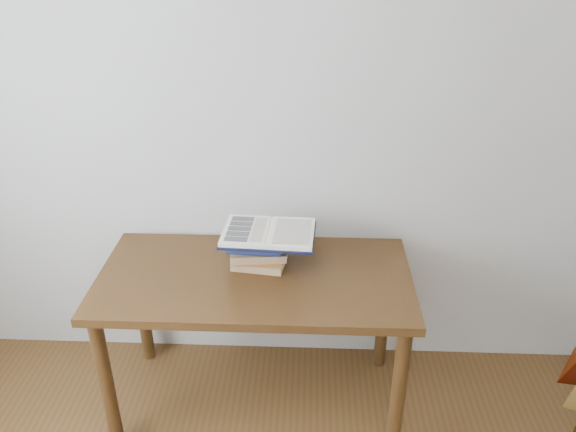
{
  "coord_description": "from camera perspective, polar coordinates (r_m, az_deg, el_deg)",
  "views": [
    {
      "loc": [
        0.22,
        -0.59,
        2.03
      ],
      "look_at": [
        0.13,
        1.42,
        0.97
      ],
      "focal_mm": 35.0,
      "sensor_mm": 36.0,
      "label": 1
    }
  ],
  "objects": [
    {
      "name": "room_shell",
      "position": [
        0.78,
        -20.42,
        -5.33
      ],
      "size": [
        3.54,
        3.54,
        2.62
      ],
      "color": "beige",
      "rests_on": "ground"
    },
    {
      "name": "book_stack",
      "position": [
        2.41,
        -3.0,
        -3.42
      ],
      "size": [
        0.26,
        0.21,
        0.16
      ],
      "color": "tan",
      "rests_on": "desk"
    },
    {
      "name": "desk",
      "position": [
        2.44,
        -3.34,
        -7.91
      ],
      "size": [
        1.32,
        0.66,
        0.71
      ],
      "color": "#402810",
      "rests_on": "ground"
    },
    {
      "name": "open_book",
      "position": [
        2.34,
        -1.98,
        -1.75
      ],
      "size": [
        0.4,
        0.29,
        0.03
      ],
      "rotation": [
        0.0,
        0.0,
        -0.06
      ],
      "color": "black",
      "rests_on": "book_stack"
    }
  ]
}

